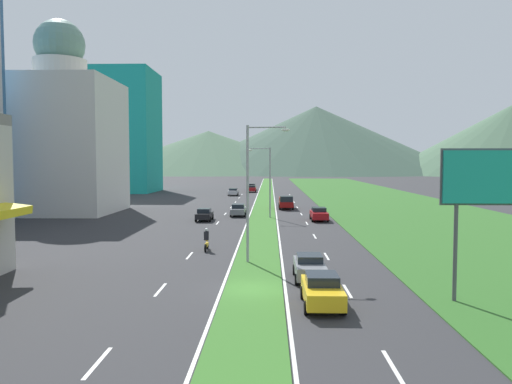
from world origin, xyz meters
The scene contains 42 objects.
ground_plane centered at (0.00, 0.00, 0.00)m, with size 600.00×600.00×0.00m, color #2D2D30.
grass_median centered at (0.00, 60.00, 0.03)m, with size 3.20×240.00×0.06m, color #387028.
grass_verge_right centered at (20.60, 60.00, 0.03)m, with size 24.00×240.00×0.06m, color #2D6023.
lane_dash_left_1 centered at (-5.10, -10.09, 0.01)m, with size 0.16×2.80×0.01m, color silver.
lane_dash_left_2 centered at (-5.10, -0.17, 0.01)m, with size 0.16×2.80×0.01m, color silver.
lane_dash_left_3 centered at (-5.10, 9.74, 0.01)m, with size 0.16×2.80×0.01m, color silver.
lane_dash_left_4 centered at (-5.10, 19.65, 0.01)m, with size 0.16×2.80×0.01m, color silver.
lane_dash_left_5 centered at (-5.10, 29.56, 0.01)m, with size 0.16×2.80×0.01m, color silver.
lane_dash_left_6 centered at (-5.10, 39.48, 0.01)m, with size 0.16×2.80×0.01m, color silver.
lane_dash_left_7 centered at (-5.10, 49.39, 0.01)m, with size 0.16×2.80×0.01m, color silver.
lane_dash_left_8 centered at (-5.10, 59.30, 0.01)m, with size 0.16×2.80×0.01m, color silver.
lane_dash_left_9 centered at (-5.10, 69.21, 0.01)m, with size 0.16×2.80×0.01m, color silver.
lane_dash_left_10 centered at (-5.10, 79.13, 0.01)m, with size 0.16×2.80×0.01m, color silver.
lane_dash_right_1 centered at (5.10, -10.09, 0.01)m, with size 0.16×2.80×0.01m, color silver.
lane_dash_right_2 centered at (5.10, -0.17, 0.01)m, with size 0.16×2.80×0.01m, color silver.
lane_dash_right_3 centered at (5.10, 9.74, 0.01)m, with size 0.16×2.80×0.01m, color silver.
lane_dash_right_4 centered at (5.10, 19.65, 0.01)m, with size 0.16×2.80×0.01m, color silver.
lane_dash_right_5 centered at (5.10, 29.56, 0.01)m, with size 0.16×2.80×0.01m, color silver.
lane_dash_right_6 centered at (5.10, 39.48, 0.01)m, with size 0.16×2.80×0.01m, color silver.
lane_dash_right_7 centered at (5.10, 49.39, 0.01)m, with size 0.16×2.80×0.01m, color silver.
lane_dash_right_8 centered at (5.10, 59.30, 0.01)m, with size 0.16×2.80×0.01m, color silver.
lane_dash_right_9 centered at (5.10, 69.21, 0.01)m, with size 0.16×2.80×0.01m, color silver.
lane_dash_right_10 centered at (5.10, 79.13, 0.01)m, with size 0.16×2.80×0.01m, color silver.
edge_line_median_left centered at (-1.75, 60.00, 0.01)m, with size 0.16×240.00×0.01m, color silver.
edge_line_median_right centered at (1.75, 60.00, 0.01)m, with size 0.16×240.00×0.01m, color silver.
domed_building centered at (-27.72, 40.97, 10.41)m, with size 14.53×14.53×26.27m.
midrise_colored centered at (-33.75, 88.06, 13.97)m, with size 16.06×16.06×27.95m, color teal.
hill_far_left centered at (-37.43, 283.45, 13.10)m, with size 150.72×150.72×26.20m, color #47664C.
hill_far_center centered at (30.49, 295.75, 21.27)m, with size 183.64×183.64×42.53m, color #3D5647.
street_lamp_near centered at (-0.33, 7.32, 5.46)m, with size 2.99×0.48×9.50m.
street_lamp_mid centered at (0.59, 34.98, 5.08)m, with size 2.86×0.48×8.79m.
billboard_roadside centered at (11.81, -2.13, 5.83)m, with size 5.03×0.28×7.66m.
car_0 centered at (-3.25, 87.65, 0.79)m, with size 1.93×4.44×1.53m.
car_1 centered at (-3.61, 96.68, 0.78)m, with size 2.04×4.30×1.54m.
car_2 centered at (3.25, 2.41, 0.77)m, with size 1.86×4.17×1.49m.
car_3 centered at (6.74, 32.27, 0.80)m, with size 2.01×4.62×1.57m.
car_4 centered at (-3.20, 37.20, 0.79)m, with size 1.96×4.60×1.55m.
car_5 centered at (-6.90, 31.81, 0.75)m, with size 1.87×4.04×1.47m.
car_6 centered at (-6.74, 76.14, 0.78)m, with size 2.01×4.42×1.49m.
car_7 centered at (3.43, -3.03, 0.79)m, with size 1.93×4.25×1.56m.
pickup_truck_0 centered at (3.29, 46.72, 0.98)m, with size 2.18×5.40×2.00m.
motorcycle_rider centered at (-4.10, 11.87, 0.75)m, with size 0.36×2.00×1.80m.
Camera 1 is at (0.89, -26.86, 7.00)m, focal length 34.93 mm.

